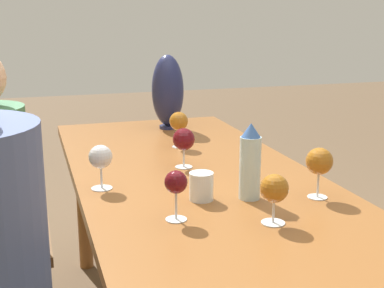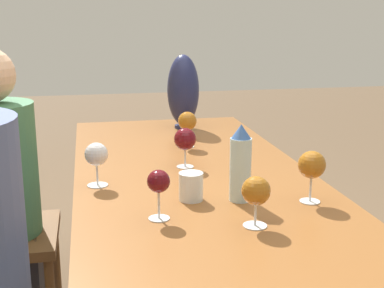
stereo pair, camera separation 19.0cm
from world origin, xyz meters
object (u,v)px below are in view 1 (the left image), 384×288
(water_bottle, at_px, (250,162))
(water_tumbler, at_px, (201,186))
(vase, at_px, (168,91))
(wine_glass_3, at_px, (274,189))
(wine_glass_2, at_px, (184,140))
(wine_glass_4, at_px, (179,122))
(wine_glass_0, at_px, (101,158))
(wine_glass_6, at_px, (176,184))
(wine_glass_1, at_px, (319,162))

(water_bottle, height_order, water_tumbler, water_bottle)
(vase, xyz_separation_m, wine_glass_3, (-1.26, 0.03, -0.09))
(water_bottle, relative_size, wine_glass_2, 1.60)
(wine_glass_2, bearing_deg, vase, -9.75)
(vase, height_order, wine_glass_4, vase)
(water_bottle, height_order, vase, vase)
(wine_glass_3, bearing_deg, water_bottle, -4.68)
(wine_glass_3, bearing_deg, wine_glass_0, 43.32)
(water_tumbler, bearing_deg, wine_glass_6, 138.94)
(wine_glass_1, bearing_deg, water_bottle, 74.60)
(vase, distance_m, wine_glass_4, 0.39)
(vase, bearing_deg, wine_glass_6, 166.44)
(wine_glass_2, xyz_separation_m, wine_glass_3, (-0.59, -0.08, -0.01))
(wine_glass_0, distance_m, wine_glass_2, 0.36)
(water_bottle, bearing_deg, wine_glass_1, -105.40)
(wine_glass_3, relative_size, wine_glass_6, 0.98)
(wine_glass_4, bearing_deg, water_tumbler, 170.22)
(wine_glass_1, bearing_deg, wine_glass_0, 65.75)
(water_tumbler, relative_size, wine_glass_2, 0.58)
(wine_glass_3, xyz_separation_m, wine_glass_6, (0.10, 0.25, 0.01))
(vase, bearing_deg, wine_glass_3, 178.48)
(wine_glass_4, bearing_deg, vase, -7.71)
(vase, relative_size, wine_glass_3, 2.58)
(vase, bearing_deg, wine_glass_0, 152.06)
(vase, relative_size, wine_glass_0, 2.46)
(wine_glass_0, relative_size, wine_glass_2, 0.99)
(wine_glass_2, bearing_deg, wine_glass_3, -172.05)
(water_bottle, height_order, wine_glass_0, water_bottle)
(vase, relative_size, wine_glass_1, 2.26)
(wine_glass_1, height_order, wine_glass_6, wine_glass_1)
(wine_glass_1, relative_size, wine_glass_6, 1.12)
(water_tumbler, distance_m, wine_glass_3, 0.27)
(wine_glass_0, distance_m, wine_glass_6, 0.37)
(wine_glass_2, height_order, wine_glass_6, wine_glass_2)
(water_tumbler, relative_size, wine_glass_3, 0.62)
(water_bottle, height_order, wine_glass_4, water_bottle)
(water_bottle, relative_size, wine_glass_6, 1.67)
(wine_glass_2, bearing_deg, wine_glass_6, 161.36)
(wine_glass_1, height_order, wine_glass_3, wine_glass_1)
(water_tumbler, xyz_separation_m, wine_glass_2, (0.35, -0.05, 0.06))
(water_tumbler, bearing_deg, wine_glass_3, -151.26)
(wine_glass_0, height_order, wine_glass_2, wine_glass_2)
(wine_glass_2, height_order, wine_glass_4, wine_glass_4)
(wine_glass_1, relative_size, wine_glass_4, 1.05)
(water_tumbler, relative_size, wine_glass_4, 0.57)
(wine_glass_1, bearing_deg, wine_glass_4, 18.00)
(vase, distance_m, wine_glass_3, 1.26)
(wine_glass_2, relative_size, wine_glass_3, 1.06)
(wine_glass_1, xyz_separation_m, wine_glass_6, (-0.05, 0.47, -0.01))
(water_tumbler, xyz_separation_m, wine_glass_0, (0.19, 0.28, 0.06))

